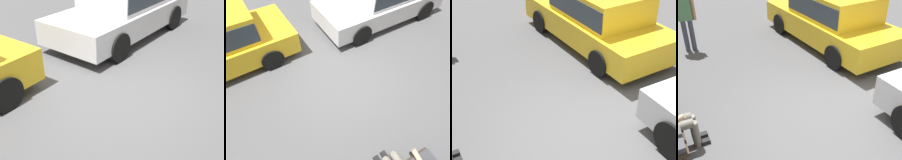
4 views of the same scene
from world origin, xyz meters
TOP-DOWN VIEW (x-y plane):
  - ground_plane at (0.00, 0.00)m, footprint 60.00×60.00m
  - parked_car_mid at (2.84, -2.01)m, footprint 4.54×2.06m

SIDE VIEW (x-z plane):
  - ground_plane at x=0.00m, z-range 0.00..0.00m
  - parked_car_mid at x=2.84m, z-range 0.06..1.60m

